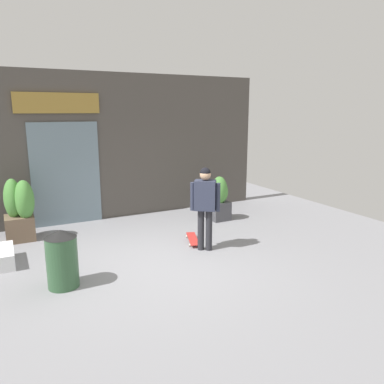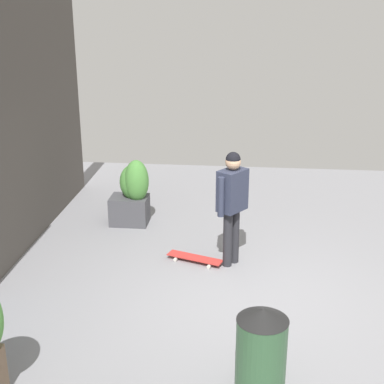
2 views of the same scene
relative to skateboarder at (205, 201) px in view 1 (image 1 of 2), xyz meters
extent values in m
plane|color=gray|center=(-1.10, -0.21, -1.01)|extent=(12.00, 12.00, 0.00)
cube|color=#4C4742|center=(-1.10, 3.21, 0.81)|extent=(8.53, 0.25, 3.64)
cube|color=slate|center=(-2.11, 3.07, 0.22)|extent=(1.59, 0.06, 2.46)
cube|color=olive|center=(-2.19, 3.05, 1.88)|extent=(1.89, 0.05, 0.46)
cylinder|color=#28282D|center=(-0.06, 0.05, -0.60)|extent=(0.13, 0.13, 0.83)
cylinder|color=#28282D|center=(0.06, -0.05, -0.60)|extent=(0.13, 0.13, 0.83)
cube|color=#2D3347|center=(0.00, 0.00, 0.11)|extent=(0.48, 0.45, 0.58)
cylinder|color=#2D3347|center=(-0.20, 0.15, 0.07)|extent=(0.09, 0.09, 0.56)
cylinder|color=#2D3347|center=(0.20, -0.15, 0.07)|extent=(0.09, 0.09, 0.56)
sphere|color=tan|center=(0.00, 0.00, 0.51)|extent=(0.21, 0.21, 0.21)
sphere|color=black|center=(0.00, 0.00, 0.55)|extent=(0.20, 0.20, 0.20)
cube|color=red|center=(0.00, 0.52, -0.94)|extent=(0.45, 0.84, 0.02)
cylinder|color=silver|center=(-0.01, 0.80, -0.98)|extent=(0.05, 0.06, 0.05)
cylinder|color=silver|center=(0.18, 0.73, -0.98)|extent=(0.05, 0.06, 0.05)
cylinder|color=silver|center=(-0.19, 0.30, -0.98)|extent=(0.05, 0.06, 0.05)
cylinder|color=silver|center=(0.01, 0.23, -0.98)|extent=(0.05, 0.06, 0.05)
cube|color=#47474C|center=(1.34, 1.76, -0.77)|extent=(0.46, 0.63, 0.48)
ellipsoid|color=#4C8C3D|center=(1.35, 1.68, -0.28)|extent=(0.39, 0.46, 0.60)
ellipsoid|color=#4C8C3D|center=(1.30, 1.61, -0.24)|extent=(0.40, 0.40, 0.70)
cube|color=brown|center=(-3.24, 2.32, -0.75)|extent=(0.57, 0.58, 0.53)
ellipsoid|color=#4C8C3D|center=(-3.32, 2.40, -0.12)|extent=(0.37, 0.56, 0.86)
ellipsoid|color=#4C8C3D|center=(-3.11, 2.23, -0.13)|extent=(0.39, 0.57, 0.84)
cylinder|color=#335938|center=(-2.76, -0.38, -0.60)|extent=(0.48, 0.48, 0.82)
cone|color=black|center=(-2.76, -0.38, -0.13)|extent=(0.49, 0.49, 0.12)
camera|label=1|loc=(-3.43, -6.17, 1.72)|focal=34.95mm
camera|label=2|loc=(-7.21, -0.20, 2.60)|focal=51.84mm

